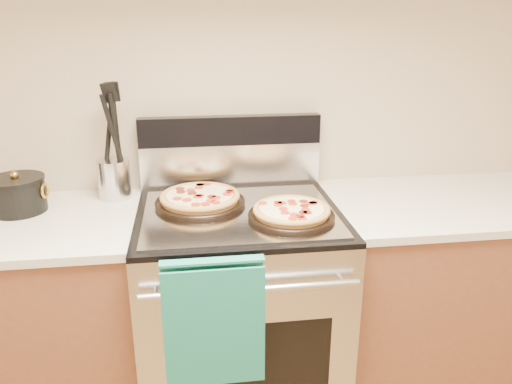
{
  "coord_description": "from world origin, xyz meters",
  "views": [
    {
      "loc": [
        -0.17,
        -0.08,
        1.62
      ],
      "look_at": [
        0.05,
        1.55,
        1.03
      ],
      "focal_mm": 35.0,
      "sensor_mm": 36.0,
      "label": 1
    }
  ],
  "objects": [
    {
      "name": "countertop_right",
      "position": [
        0.88,
        1.68,
        0.9
      ],
      "size": [
        1.02,
        0.64,
        0.03
      ],
      "primitive_type": "cube",
      "color": "beige",
      "rests_on": "cabinet_right"
    },
    {
      "name": "pepperoni_pizza_front",
      "position": [
        0.18,
        1.54,
        0.95
      ],
      "size": [
        0.39,
        0.39,
        0.04
      ],
      "primitive_type": null,
      "rotation": [
        0.0,
        0.0,
        -0.31
      ],
      "color": "#B97238",
      "rests_on": "foil_sheet"
    },
    {
      "name": "dish_towel",
      "position": [
        -0.12,
        1.27,
        0.7
      ],
      "size": [
        0.32,
        0.05,
        0.42
      ],
      "primitive_type": null,
      "color": "#166E71",
      "rests_on": "oven_handle"
    },
    {
      "name": "oven_handle",
      "position": [
        0.0,
        1.27,
        0.8
      ],
      "size": [
        0.7,
        0.03,
        0.03
      ],
      "primitive_type": "cylinder",
      "rotation": [
        0.0,
        1.57,
        0.0
      ],
      "color": "silver",
      "rests_on": "range_body"
    },
    {
      "name": "pepperoni_pizza_back",
      "position": [
        -0.14,
        1.72,
        0.95
      ],
      "size": [
        0.43,
        0.43,
        0.05
      ],
      "primitive_type": null,
      "rotation": [
        0.0,
        0.0,
        -0.33
      ],
      "color": "#B97238",
      "rests_on": "foil_sheet"
    },
    {
      "name": "backsplash_upper",
      "position": [
        0.0,
        1.96,
        1.16
      ],
      "size": [
        0.76,
        0.06,
        0.12
      ],
      "primitive_type": "cube",
      "color": "black",
      "rests_on": "backsplash_lower"
    },
    {
      "name": "utensil_crock",
      "position": [
        -0.48,
        1.89,
        0.99
      ],
      "size": [
        0.16,
        0.16,
        0.16
      ],
      "primitive_type": "cylinder",
      "rotation": [
        0.0,
        0.0,
        -0.28
      ],
      "color": "silver",
      "rests_on": "countertop_left"
    },
    {
      "name": "foil_sheet",
      "position": [
        0.0,
        1.62,
        0.92
      ],
      "size": [
        0.7,
        0.55,
        0.01
      ],
      "primitive_type": "cube",
      "color": "gray",
      "rests_on": "cooktop"
    },
    {
      "name": "cooktop",
      "position": [
        0.0,
        1.65,
        0.91
      ],
      "size": [
        0.76,
        0.68,
        0.02
      ],
      "primitive_type": "cube",
      "color": "black",
      "rests_on": "range_body"
    },
    {
      "name": "wall_back",
      "position": [
        0.0,
        2.0,
        1.35
      ],
      "size": [
        4.0,
        0.0,
        4.0
      ],
      "primitive_type": "plane",
      "rotation": [
        1.57,
        0.0,
        0.0
      ],
      "color": "#C6AE8F",
      "rests_on": "ground"
    },
    {
      "name": "saucepan",
      "position": [
        -0.82,
        1.79,
        0.97
      ],
      "size": [
        0.23,
        0.23,
        0.12
      ],
      "primitive_type": "cylinder",
      "rotation": [
        0.0,
        0.0,
        -0.16
      ],
      "color": "black",
      "rests_on": "countertop_left"
    },
    {
      "name": "backsplash_lower",
      "position": [
        0.0,
        1.96,
        1.01
      ],
      "size": [
        0.76,
        0.06,
        0.18
      ],
      "primitive_type": "cube",
      "color": "silver",
      "rests_on": "cooktop"
    },
    {
      "name": "cabinet_right",
      "position": [
        0.88,
        1.68,
        0.44
      ],
      "size": [
        1.0,
        0.62,
        0.88
      ],
      "primitive_type": "cube",
      "color": "brown",
      "rests_on": "ground"
    },
    {
      "name": "range_body",
      "position": [
        0.0,
        1.65,
        0.45
      ],
      "size": [
        0.76,
        0.68,
        0.9
      ],
      "primitive_type": "cube",
      "color": "#B7B7BC",
      "rests_on": "ground"
    },
    {
      "name": "cabinet_left",
      "position": [
        -0.88,
        1.68,
        0.44
      ],
      "size": [
        1.0,
        0.62,
        0.88
      ],
      "primitive_type": "cube",
      "color": "brown",
      "rests_on": "ground"
    },
    {
      "name": "oven_window",
      "position": [
        0.0,
        1.31,
        0.45
      ],
      "size": [
        0.56,
        0.01,
        0.4
      ],
      "primitive_type": "cube",
      "color": "black",
      "rests_on": "range_body"
    }
  ]
}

